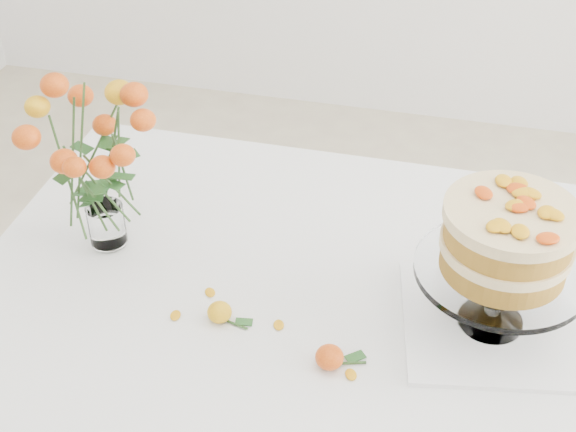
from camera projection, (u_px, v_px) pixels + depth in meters
name	position (u px, v px, depth m)	size (l,w,h in m)	color
table	(355.00, 331.00, 1.48)	(1.43, 0.93, 0.76)	tan
napkin	(489.00, 324.00, 1.37)	(0.29, 0.29, 0.01)	white
cake_stand	(506.00, 245.00, 1.27)	(0.28, 0.28, 0.25)	white
rose_vase	(94.00, 153.00, 1.42)	(0.30, 0.30, 0.35)	white
loose_rose_near	(220.00, 312.00, 1.37)	(0.08, 0.04, 0.04)	#FFB216
loose_rose_far	(330.00, 357.00, 1.29)	(0.08, 0.05, 0.04)	#C53A09
stray_petal_a	(279.00, 325.00, 1.37)	(0.03, 0.02, 0.00)	orange
stray_petal_b	(331.00, 352.00, 1.32)	(0.03, 0.02, 0.00)	orange
stray_petal_c	(351.00, 375.00, 1.28)	(0.03, 0.02, 0.00)	orange
stray_petal_d	(210.00, 293.00, 1.44)	(0.03, 0.02, 0.00)	orange
stray_petal_e	(175.00, 316.00, 1.39)	(0.03, 0.02, 0.00)	orange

